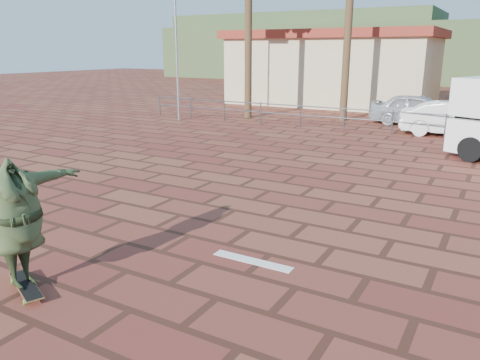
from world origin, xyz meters
name	(u,v)px	position (x,y,z in m)	size (l,w,h in m)	color
ground	(250,230)	(0.00, 0.00, 0.00)	(120.00, 120.00, 0.00)	brown
paint_stripe	(253,261)	(0.70, -1.20, 0.00)	(1.40, 0.22, 0.01)	white
guardrail	(393,118)	(0.00, 12.00, 0.68)	(24.06, 0.06, 1.00)	#47494F
flagpole	(178,21)	(-9.87, 11.00, 4.64)	(1.30, 0.10, 8.00)	gray
building_west	(333,67)	(-6.00, 22.00, 2.28)	(12.60, 7.60, 4.50)	beige
hill_front	(474,53)	(0.00, 50.00, 3.00)	(70.00, 18.00, 6.00)	#384C28
hill_back	(304,45)	(-22.00, 56.00, 4.00)	(35.00, 14.00, 8.00)	#384C28
longboard	(26,286)	(-1.65, -3.69, 0.09)	(1.09, 0.65, 0.11)	olive
skateboarder	(17,224)	(-1.65, -3.69, 1.03)	(2.28, 0.62, 1.86)	#384826
car_silver	(418,110)	(0.45, 15.15, 0.72)	(1.69, 4.20, 1.43)	#B2B5B9
car_white	(454,119)	(2.17, 13.00, 0.68)	(1.43, 4.10, 1.35)	white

